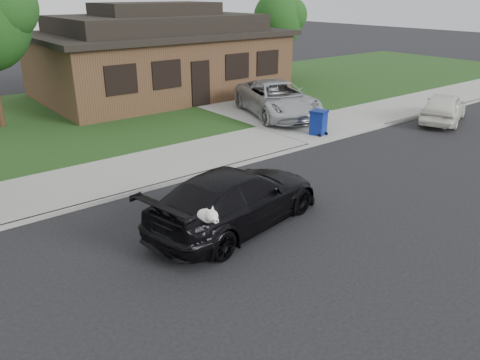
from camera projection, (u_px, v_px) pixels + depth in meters
ground at (304, 206)px, 12.42m from camera, size 120.00×120.00×0.00m
sidewalk at (200, 156)px, 16.06m from camera, size 60.00×3.00×0.12m
curb at (226, 168)px, 14.96m from camera, size 60.00×0.12×0.12m
lawn at (106, 112)px, 21.91m from camera, size 60.00×13.00×0.13m
driveway at (246, 105)px, 23.12m from camera, size 4.50×13.00×0.14m
sedan at (236, 198)px, 11.16m from camera, size 5.19×2.94×1.42m
minivan at (277, 99)px, 20.67m from camera, size 4.07×5.88×1.49m
white_compact at (444, 107)px, 20.19m from camera, size 4.10×2.82×1.30m
recycling_bin at (319, 122)px, 18.01m from camera, size 0.74×0.74×0.96m
house at (159, 55)px, 24.87m from camera, size 12.60×8.60×4.65m
tree_1 at (280, 19)px, 28.47m from camera, size 3.15×3.00×5.25m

